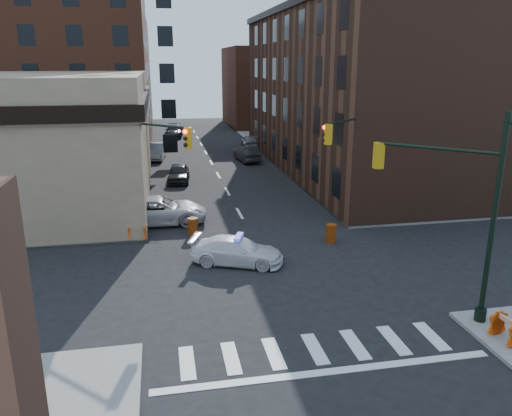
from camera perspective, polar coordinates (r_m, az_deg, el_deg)
name	(u,v)px	position (r m, az deg, el deg)	size (l,w,h in m)	color
ground	(272,273)	(24.27, 1.89, -7.39)	(140.00, 140.00, 0.00)	black
sidewalk_ne	(400,147)	(61.94, 16.18, 6.69)	(34.00, 54.50, 0.15)	gray
apartment_block	(30,41)	(63.15, -24.43, 16.98)	(25.00, 25.00, 24.00)	brown
commercial_row_ne	(357,94)	(47.76, 11.49, 12.70)	(14.00, 34.00, 14.00)	#492B1D
filler_nw	(84,74)	(84.39, -19.06, 14.27)	(20.00, 18.00, 16.00)	brown
filler_ne	(278,87)	(81.97, 2.52, 13.68)	(16.00, 16.00, 12.00)	brown
signal_pole_se	(463,205)	(20.21, 22.62, 0.30)	(5.40, 5.27, 8.00)	black
signal_pole_nw	(145,167)	(27.54, -12.55, 4.59)	(3.58, 3.67, 8.00)	black
signal_pole_ne	(351,159)	(29.59, 10.77, 5.49)	(3.67, 3.58, 8.00)	black
tree_ne_near	(289,129)	(49.66, 3.76, 9.04)	(3.00, 3.00, 4.85)	black
tree_ne_far	(271,120)	(57.38, 1.71, 10.04)	(3.00, 3.00, 4.85)	black
police_car	(237,251)	(25.08, -2.21, -4.91)	(1.89, 4.66, 1.35)	white
pickup	(158,210)	(31.78, -11.09, -0.27)	(2.80, 6.08, 1.69)	#BCBCC0
parked_car_wnear	(178,173)	(42.79, -8.85, 3.97)	(1.76, 4.37, 1.49)	black
parked_car_wfar	(156,151)	(53.29, -11.41, 6.35)	(1.75, 5.01, 1.65)	gray
parked_car_wdeep	(174,131)	(69.32, -9.35, 8.69)	(2.28, 5.62, 1.63)	black
parked_car_enear	(247,154)	(51.15, -1.05, 6.21)	(1.65, 4.73, 1.56)	black
parked_car_efar	(250,141)	(59.81, -0.73, 7.66)	(1.77, 4.39, 1.50)	gray
pedestrian_a	(111,218)	(30.05, -16.20, -1.08)	(0.69, 0.46, 1.90)	black
pedestrian_b	(55,220)	(31.07, -21.95, -1.24)	(0.84, 0.65, 1.72)	black
pedestrian_c	(31,215)	(32.20, -24.28, -0.72)	(1.13, 0.47, 1.93)	black
barrel_road	(331,233)	(28.30, 8.57, -2.89)	(0.60, 0.60, 1.06)	red
barrel_bank	(193,227)	(29.33, -7.21, -2.14)	(0.60, 0.60, 1.07)	#F2580B
barricade_se_b	(507,329)	(20.38, 26.76, -12.29)	(1.18, 0.59, 0.89)	red
barricade_nw_a	(138,232)	(28.89, -13.37, -2.67)	(1.13, 0.57, 0.85)	orange
barricade_nw_b	(71,230)	(30.40, -20.42, -2.34)	(1.10, 0.55, 0.82)	orange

